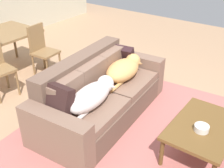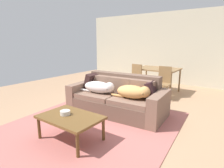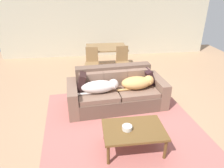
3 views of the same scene
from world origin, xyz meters
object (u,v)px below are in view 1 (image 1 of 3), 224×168
(bowl_on_coffee_table, at_px, (202,128))
(dining_chair_near_right, at_px, (42,48))
(couch, at_px, (99,95))
(coffee_table, at_px, (203,129))
(throw_pillow_by_right_arm, at_px, (123,57))
(dog_on_left_cushion, at_px, (93,95))
(dog_on_right_cushion, at_px, (124,69))
(throw_pillow_by_left_arm, at_px, (57,102))

(bowl_on_coffee_table, distance_m, dining_chair_near_right, 3.18)
(couch, relative_size, coffee_table, 2.23)
(couch, relative_size, throw_pillow_by_right_arm, 6.14)
(dog_on_left_cushion, xyz_separation_m, coffee_table, (0.43, -1.28, -0.21))
(dog_on_left_cushion, xyz_separation_m, dining_chair_near_right, (0.81, 1.85, -0.08))
(bowl_on_coffee_table, height_order, dining_chair_near_right, dining_chair_near_right)
(dog_on_right_cushion, bearing_deg, couch, 162.04)
(dog_on_left_cushion, relative_size, throw_pillow_by_left_arm, 2.30)
(dog_on_right_cushion, bearing_deg, dog_on_left_cushion, -178.66)
(throw_pillow_by_left_arm, height_order, dining_chair_near_right, dining_chair_near_right)
(couch, distance_m, dog_on_right_cushion, 0.55)
(throw_pillow_by_right_arm, bearing_deg, bowl_on_coffee_table, -116.77)
(dog_on_left_cushion, distance_m, dining_chair_near_right, 2.02)
(coffee_table, height_order, dining_chair_near_right, dining_chair_near_right)
(dog_on_left_cushion, relative_size, coffee_table, 0.92)
(coffee_table, relative_size, bowl_on_coffee_table, 6.14)
(bowl_on_coffee_table, bearing_deg, throw_pillow_by_right_arm, 63.23)
(throw_pillow_by_right_arm, relative_size, coffee_table, 0.36)
(couch, height_order, coffee_table, couch)
(dog_on_right_cushion, distance_m, throw_pillow_by_left_arm, 1.26)
(couch, height_order, throw_pillow_by_right_arm, couch)
(couch, distance_m, dining_chair_near_right, 1.72)
(throw_pillow_by_right_arm, relative_size, bowl_on_coffee_table, 2.23)
(throw_pillow_by_right_arm, height_order, coffee_table, throw_pillow_by_right_arm)
(throw_pillow_by_right_arm, bearing_deg, dog_on_right_cushion, -142.19)
(throw_pillow_by_right_arm, xyz_separation_m, dining_chair_near_right, (-0.33, 1.53, -0.11))
(throw_pillow_by_right_arm, relative_size, dining_chair_near_right, 0.40)
(dog_on_right_cushion, relative_size, throw_pillow_by_left_arm, 2.10)
(dog_on_left_cushion, distance_m, throw_pillow_by_left_arm, 0.47)
(couch, xyz_separation_m, coffee_table, (0.07, -1.48, 0.05))
(dog_on_right_cushion, height_order, throw_pillow_by_right_arm, throw_pillow_by_right_arm)
(dog_on_left_cushion, height_order, throw_pillow_by_right_arm, throw_pillow_by_right_arm)
(dog_on_left_cushion, bearing_deg, dog_on_right_cushion, 1.34)
(dog_on_left_cushion, distance_m, coffee_table, 1.37)
(throw_pillow_by_left_arm, bearing_deg, couch, 0.25)
(bowl_on_coffee_table, bearing_deg, coffee_table, 3.07)
(dog_on_left_cushion, xyz_separation_m, throw_pillow_by_right_arm, (1.13, 0.32, 0.03))
(bowl_on_coffee_table, relative_size, dining_chair_near_right, 0.18)
(couch, bearing_deg, dining_chair_near_right, 70.43)
(couch, relative_size, throw_pillow_by_left_arm, 5.58)
(couch, bearing_deg, dog_on_left_cushion, -155.59)
(throw_pillow_by_left_arm, height_order, bowl_on_coffee_table, throw_pillow_by_left_arm)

